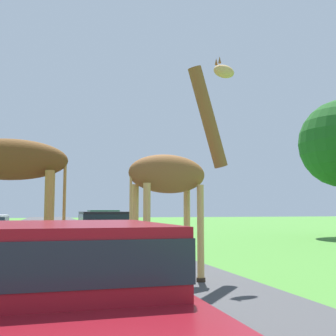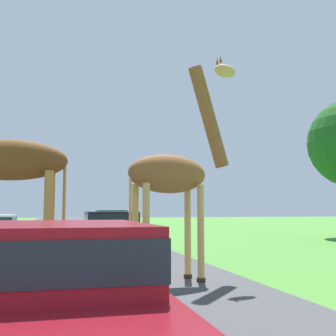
{
  "view_description": "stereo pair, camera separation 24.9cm",
  "coord_description": "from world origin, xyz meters",
  "px_view_note": "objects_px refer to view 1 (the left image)",
  "views": [
    {
      "loc": [
        -0.35,
        0.19,
        1.46
      ],
      "look_at": [
        2.03,
        8.53,
        2.33
      ],
      "focal_mm": 45.0,
      "sensor_mm": 36.0,
      "label": 1
    },
    {
      "loc": [
        -0.11,
        0.12,
        1.46
      ],
      "look_at": [
        2.03,
        8.53,
        2.33
      ],
      "focal_mm": 45.0,
      "sensor_mm": 36.0,
      "label": 2
    }
  ],
  "objects_px": {
    "giraffe_near_road": "(177,169)",
    "car_lead_maroon": "(55,296)",
    "car_queue_left": "(103,222)",
    "car_queue_right": "(105,231)"
  },
  "relations": [
    {
      "from": "giraffe_near_road",
      "to": "car_queue_right",
      "type": "distance_m",
      "value": 6.37
    },
    {
      "from": "giraffe_near_road",
      "to": "car_queue_right",
      "type": "xyz_separation_m",
      "value": [
        -0.67,
        6.14,
        -1.57
      ]
    },
    {
      "from": "car_queue_right",
      "to": "car_lead_maroon",
      "type": "bearing_deg",
      "value": -99.71
    },
    {
      "from": "car_lead_maroon",
      "to": "car_queue_left",
      "type": "height_order",
      "value": "car_queue_left"
    },
    {
      "from": "car_queue_left",
      "to": "giraffe_near_road",
      "type": "bearing_deg",
      "value": -91.49
    },
    {
      "from": "car_lead_maroon",
      "to": "car_queue_left",
      "type": "distance_m",
      "value": 19.96
    },
    {
      "from": "car_queue_right",
      "to": "car_queue_left",
      "type": "relative_size",
      "value": 1.16
    },
    {
      "from": "giraffe_near_road",
      "to": "car_lead_maroon",
      "type": "distance_m",
      "value": 5.45
    },
    {
      "from": "car_queue_right",
      "to": "car_queue_left",
      "type": "xyz_separation_m",
      "value": [
        1.06,
        9.05,
        0.02
      ]
    },
    {
      "from": "car_queue_right",
      "to": "giraffe_near_road",
      "type": "bearing_deg",
      "value": -83.79
    }
  ]
}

